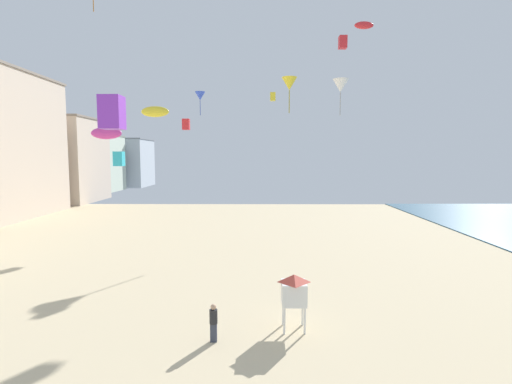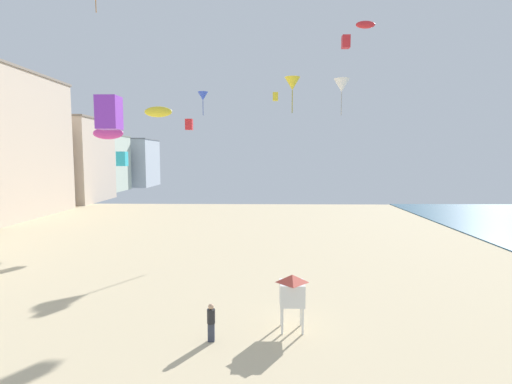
{
  "view_description": "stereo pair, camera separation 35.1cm",
  "coord_description": "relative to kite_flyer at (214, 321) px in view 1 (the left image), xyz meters",
  "views": [
    {
      "loc": [
        5.08,
        -2.14,
        7.83
      ],
      "look_at": [
        4.92,
        20.0,
        5.75
      ],
      "focal_mm": 26.91,
      "sensor_mm": 36.0,
      "label": 1
    },
    {
      "loc": [
        5.43,
        -2.14,
        7.83
      ],
      "look_at": [
        4.92,
        20.0,
        5.75
      ],
      "focal_mm": 26.91,
      "sensor_mm": 36.0,
      "label": 2
    }
  ],
  "objects": [
    {
      "name": "kite_purple_box",
      "position": [
        -3.24,
        -1.99,
        8.43
      ],
      "size": [
        0.74,
        0.74,
        1.16
      ],
      "color": "purple"
    },
    {
      "name": "kite_white_delta",
      "position": [
        7.26,
        10.12,
        11.5
      ],
      "size": [
        1.04,
        1.04,
        2.36
      ],
      "color": "white"
    },
    {
      "name": "kite_flyer",
      "position": [
        0.0,
        0.0,
        0.0
      ],
      "size": [
        0.34,
        0.34,
        1.64
      ],
      "rotation": [
        0.0,
        0.0,
        3.67
      ],
      "color": "#383D4C",
      "rests_on": "ground"
    },
    {
      "name": "boardwalk_hotel_distant",
      "position": [
        -34.69,
        67.37,
        5.33
      ],
      "size": [
        10.27,
        15.9,
        12.49
      ],
      "color": "#B7C6B2",
      "rests_on": "ground"
    },
    {
      "name": "lifeguard_stand",
      "position": [
        3.49,
        1.18,
        0.92
      ],
      "size": [
        1.1,
        1.1,
        2.55
      ],
      "rotation": [
        0.0,
        0.0,
        -0.16
      ],
      "color": "white",
      "rests_on": "ground"
    },
    {
      "name": "kite_yellow_delta",
      "position": [
        5.18,
        26.54,
        14.64
      ],
      "size": [
        1.66,
        1.66,
        3.78
      ],
      "color": "yellow"
    },
    {
      "name": "kite_blue_delta",
      "position": [
        -3.99,
        23.49,
        12.9
      ],
      "size": [
        1.03,
        1.03,
        2.33
      ],
      "color": "blue"
    },
    {
      "name": "kite_red_box_2",
      "position": [
        10.34,
        24.24,
        18.31
      ],
      "size": [
        0.78,
        0.78,
        1.23
      ],
      "color": "red"
    },
    {
      "name": "kite_yellow_box",
      "position": [
        3.25,
        22.11,
        12.62
      ],
      "size": [
        0.5,
        0.5,
        0.79
      ],
      "color": "yellow"
    },
    {
      "name": "boardwalk_hotel_far",
      "position": [
        -34.69,
        50.23,
        6.24
      ],
      "size": [
        17.49,
        13.16,
        14.31
      ],
      "color": "#C6B29E",
      "rests_on": "ground"
    },
    {
      "name": "boardwalk_hotel_furthest",
      "position": [
        -34.69,
        83.85,
        5.21
      ],
      "size": [
        15.96,
        13.13,
        12.25
      ],
      "color": "#ADB7C1",
      "rests_on": "ground"
    },
    {
      "name": "kite_yellow_parafoil",
      "position": [
        -8.48,
        23.27,
        11.34
      ],
      "size": [
        2.77,
        0.77,
        1.08
      ],
      "color": "yellow"
    },
    {
      "name": "kite_red_parafoil",
      "position": [
        8.85,
        10.72,
        15.52
      ],
      "size": [
        1.27,
        0.35,
        0.49
      ],
      "color": "red"
    },
    {
      "name": "kite_magenta_parafoil",
      "position": [
        -8.28,
        10.2,
        8.44
      ],
      "size": [
        2.07,
        0.57,
        0.8
      ],
      "color": "#DB3D9E"
    },
    {
      "name": "kite_cyan_box",
      "position": [
        -11.4,
        20.9,
        6.66
      ],
      "size": [
        0.88,
        0.88,
        1.38
      ],
      "color": "#2DB7CC"
    },
    {
      "name": "kite_red_box",
      "position": [
        -5.8,
        25.38,
        10.25
      ],
      "size": [
        0.73,
        0.73,
        1.15
      ],
      "color": "red"
    }
  ]
}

